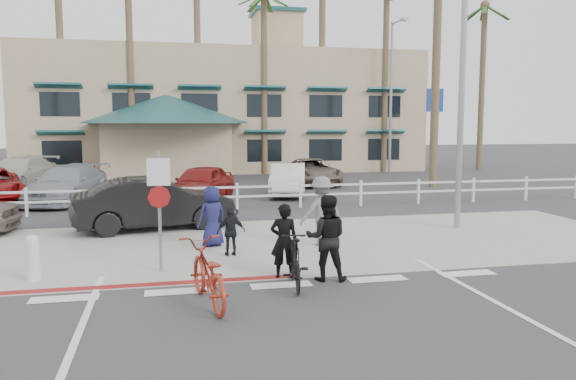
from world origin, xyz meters
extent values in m
plane|color=#333335|center=(0.00, 0.00, 0.00)|extent=(140.00, 140.00, 0.00)
cube|color=#333335|center=(0.00, -2.00, 0.00)|extent=(12.00, 16.00, 0.01)
cube|color=gray|center=(0.00, 4.50, 0.01)|extent=(22.00, 7.00, 0.01)
cube|color=#333335|center=(0.00, 8.50, 0.00)|extent=(40.00, 5.00, 0.01)
cube|color=#333335|center=(0.00, 18.00, 0.00)|extent=(50.00, 16.00, 0.01)
cube|color=maroon|center=(-3.00, 1.20, 0.01)|extent=(7.00, 0.25, 0.02)
imported|color=maroon|center=(-1.49, -0.26, 0.56)|extent=(1.08, 2.22, 1.12)
imported|color=black|center=(0.18, 1.15, 0.78)|extent=(0.63, 0.48, 1.55)
imported|color=black|center=(0.24, 0.44, 0.51)|extent=(0.71, 1.76, 1.03)
imported|color=black|center=(0.97, 0.81, 0.87)|extent=(0.99, 0.86, 1.75)
imported|color=slate|center=(1.78, 4.00, 0.90)|extent=(1.27, 0.86, 1.81)
imported|color=black|center=(-0.66, 3.33, 0.59)|extent=(0.71, 0.33, 1.17)
imported|color=#191A4A|center=(-1.01, 4.50, 0.79)|extent=(0.91, 0.77, 1.58)
imported|color=black|center=(-2.51, 7.26, 0.78)|extent=(4.98, 2.59, 1.56)
imported|color=gray|center=(-6.02, 13.92, 0.74)|extent=(3.31, 5.46, 1.48)
imported|color=maroon|center=(-0.75, 13.00, 0.75)|extent=(3.44, 4.73, 1.50)
imported|color=silver|center=(3.14, 14.25, 0.70)|extent=(2.50, 4.49, 1.40)
imported|color=beige|center=(-9.17, 19.69, 0.77)|extent=(3.44, 5.69, 1.54)
imported|color=#2E2C37|center=(5.26, 18.73, 0.61)|extent=(2.10, 4.42, 1.22)
imported|color=#6A5D52|center=(5.35, 18.39, 0.68)|extent=(2.29, 4.93, 1.37)
camera|label=1|loc=(-2.17, -9.86, 3.14)|focal=35.00mm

